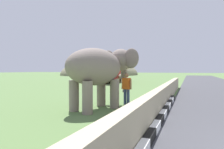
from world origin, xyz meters
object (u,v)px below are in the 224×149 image
(elephant, at_px, (101,68))
(cow_near, at_px, (120,76))
(person_handler, at_px, (127,87))
(bus_red, at_px, (109,68))

(elephant, bearing_deg, cow_near, 16.36)
(person_handler, distance_m, bus_red, 17.82)
(bus_red, height_order, cow_near, bus_red)
(elephant, relative_size, cow_near, 2.11)
(person_handler, xyz_separation_m, cow_near, (16.01, 5.95, -0.06))
(cow_near, bearing_deg, bus_red, 89.79)
(person_handler, relative_size, bus_red, 0.20)
(person_handler, xyz_separation_m, bus_red, (16.01, 7.73, 1.15))
(elephant, distance_m, bus_red, 18.65)
(bus_red, bearing_deg, cow_near, -90.21)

